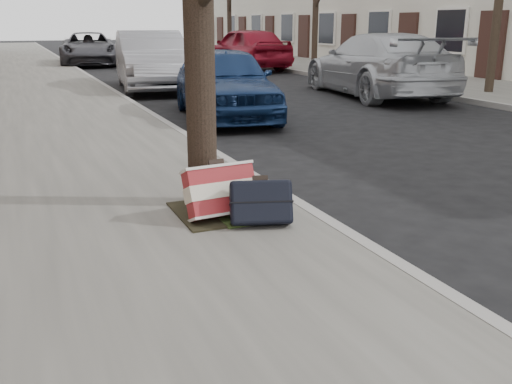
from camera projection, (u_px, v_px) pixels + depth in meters
name	position (u px, v px, depth m)	size (l,w,h in m)	color
ground	(492.00, 237.00, 4.88)	(120.00, 120.00, 0.00)	black
near_sidewalk	(7.00, 83.00, 16.68)	(5.00, 70.00, 0.12)	gray
far_sidewalk	(345.00, 70.00, 21.02)	(4.00, 70.00, 0.12)	slate
dirt_patch	(224.00, 211.00, 5.15)	(0.85, 0.85, 0.01)	black
suitcase_red	(221.00, 191.00, 4.94)	(0.61, 0.17, 0.44)	maroon
suitcase_navy	(261.00, 202.00, 4.75)	(0.52, 0.17, 0.37)	black
car_near_front	(225.00, 82.00, 10.78)	(1.60, 3.97, 1.35)	#11244C
car_near_mid	(151.00, 60.00, 15.30)	(1.64, 4.72, 1.55)	#93959A
car_near_back	(89.00, 49.00, 24.08)	(2.27, 4.93, 1.37)	#39383E
car_far_front	(377.00, 65.00, 13.94)	(2.14, 5.26, 1.53)	#ABAFB4
car_far_back	(246.00, 48.00, 21.79)	(1.89, 4.71, 1.60)	maroon
tree_far_b	(316.00, 4.00, 21.24)	(0.22, 0.22, 4.61)	black
tree_far_c	(229.00, 9.00, 29.31)	(0.23, 0.23, 4.62)	black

